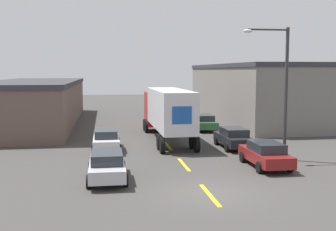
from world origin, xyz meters
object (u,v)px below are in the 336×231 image
parked_car_right_mid (233,137)px  parked_car_right_far (203,122)px  parked_car_left_near (107,165)px  street_lamp (281,84)px  parked_car_right_near (265,154)px  parked_car_left_far (106,139)px  semi_truck (167,109)px

parked_car_right_mid → parked_car_right_far: size_ratio=1.00×
parked_car_left_near → street_lamp: (10.50, 3.23, 3.95)m
parked_car_right_near → parked_car_right_far: bearing=90.0°
parked_car_right_mid → parked_car_left_near: (-8.97, -7.62, 0.00)m
parked_car_right_near → street_lamp: bearing=47.2°
parked_car_right_near → parked_car_right_mid: size_ratio=1.00×
parked_car_left_near → street_lamp: street_lamp is taller
parked_car_right_mid → parked_car_right_near: bearing=-90.0°
parked_car_left_far → parked_car_right_far: size_ratio=1.00×
parked_car_left_near → parked_car_right_far: (8.97, 16.79, 0.00)m
parked_car_left_near → street_lamp: 11.68m
parked_car_right_mid → parked_car_left_near: bearing=-139.7°
parked_car_right_far → parked_car_left_far: bearing=-135.9°
parked_car_left_far → parked_car_left_near: size_ratio=1.00×
semi_truck → parked_car_right_far: semi_truck is taller
semi_truck → parked_car_right_mid: bearing=-46.9°
parked_car_right_near → parked_car_left_far: same height
street_lamp → parked_car_right_far: bearing=96.4°
parked_car_right_near → street_lamp: (1.53, 1.65, 3.95)m
semi_truck → parked_car_right_near: semi_truck is taller
parked_car_left_far → parked_car_right_near: bearing=-36.1°
parked_car_right_near → parked_car_left_near: 9.11m
semi_truck → parked_car_left_near: bearing=-112.4°
parked_car_left_far → street_lamp: bearing=-24.9°
parked_car_left_near → parked_car_left_far: bearing=90.0°
parked_car_left_far → parked_car_right_far: same height
street_lamp → parked_car_left_near: bearing=-162.9°
parked_car_left_far → street_lamp: 12.24m
parked_car_left_near → parked_car_right_far: same height
parked_car_right_near → parked_car_left_far: 11.10m
parked_car_left_far → parked_car_left_near: same height
parked_car_right_far → street_lamp: 14.21m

